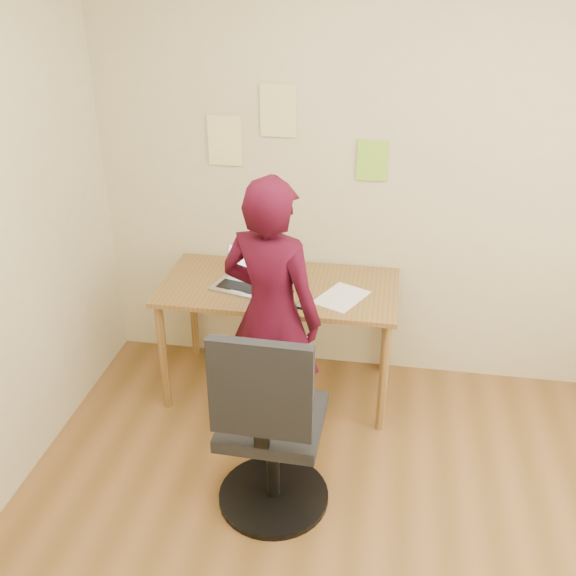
% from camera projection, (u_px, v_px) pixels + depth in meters
% --- Properties ---
extents(room, '(3.58, 3.58, 2.78)m').
position_uv_depth(room, '(365.00, 319.00, 2.23)').
color(room, brown).
rests_on(room, ground).
extents(desk, '(1.40, 0.70, 0.74)m').
position_uv_depth(desk, '(279.00, 298.00, 3.84)').
color(desk, brown).
rests_on(desk, ground).
extents(laptop, '(0.35, 0.33, 0.21)m').
position_uv_depth(laptop, '(242.00, 277.00, 3.79)').
color(laptop, '#ACABB2').
rests_on(laptop, desk).
extents(paper_sheet, '(0.34, 0.38, 0.00)m').
position_uv_depth(paper_sheet, '(342.00, 297.00, 3.67)').
color(paper_sheet, white).
rests_on(paper_sheet, desk).
extents(phone, '(0.09, 0.14, 0.01)m').
position_uv_depth(phone, '(304.00, 303.00, 3.59)').
color(phone, black).
rests_on(phone, desk).
extents(wall_note_left, '(0.21, 0.00, 0.30)m').
position_uv_depth(wall_note_left, '(225.00, 141.00, 3.83)').
color(wall_note_left, '#F8E794').
rests_on(wall_note_left, room).
extents(wall_note_mid, '(0.21, 0.00, 0.30)m').
position_uv_depth(wall_note_mid, '(278.00, 111.00, 3.70)').
color(wall_note_mid, '#F8E794').
rests_on(wall_note_mid, room).
extents(wall_note_right, '(0.18, 0.00, 0.24)m').
position_uv_depth(wall_note_right, '(372.00, 161.00, 3.74)').
color(wall_note_right, '#96DD31').
rests_on(wall_note_right, room).
extents(office_chair, '(0.56, 0.56, 1.08)m').
position_uv_depth(office_chair, '(270.00, 436.00, 3.02)').
color(office_chair, black).
rests_on(office_chair, ground).
extents(person, '(0.65, 0.52, 1.55)m').
position_uv_depth(person, '(271.00, 316.00, 3.40)').
color(person, '#3C0819').
rests_on(person, ground).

